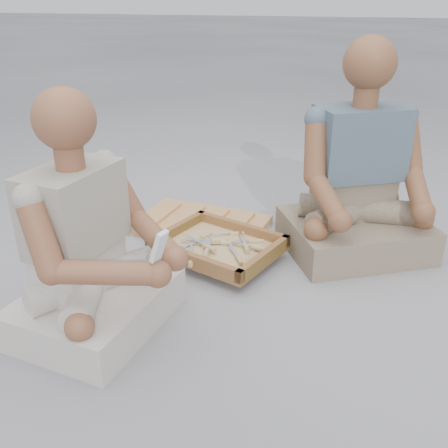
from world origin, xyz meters
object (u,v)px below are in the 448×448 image
(tool_tray, at_px, (218,246))
(companion, at_px, (359,186))
(carved_panel, at_px, (201,225))
(craftsman, at_px, (90,254))

(tool_tray, distance_m, companion, 0.72)
(carved_panel, bearing_deg, tool_tray, -56.31)
(craftsman, height_order, companion, companion)
(tool_tray, height_order, craftsman, craftsman)
(tool_tray, distance_m, craftsman, 0.73)
(carved_panel, relative_size, craftsman, 0.75)
(craftsman, relative_size, companion, 0.89)
(carved_panel, xyz_separation_m, tool_tray, (0.20, -0.30, 0.05))
(carved_panel, bearing_deg, companion, 0.74)
(craftsman, bearing_deg, tool_tray, 161.97)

